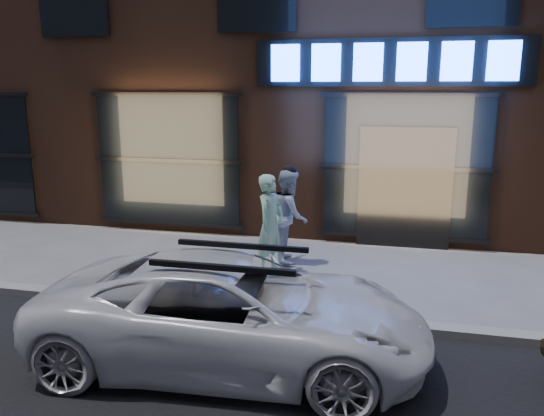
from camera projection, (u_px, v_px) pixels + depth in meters
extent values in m
plane|color=slate|center=(403.00, 331.00, 6.96)|extent=(90.00, 90.00, 0.00)
cube|color=gray|center=(404.00, 327.00, 6.95)|extent=(60.00, 0.25, 0.12)
cube|color=#54301E|center=(411.00, 13.00, 13.46)|extent=(30.00, 8.00, 10.00)
cube|color=black|center=(390.00, 62.00, 10.01)|extent=(5.20, 0.06, 0.90)
cube|color=black|center=(405.00, 188.00, 10.42)|extent=(1.80, 0.10, 2.40)
cube|color=#FFBF72|center=(169.00, 160.00, 11.49)|extent=(3.00, 0.04, 2.60)
cube|color=black|center=(168.00, 160.00, 11.45)|extent=(3.20, 0.06, 2.80)
cube|color=#FFBF72|center=(406.00, 168.00, 10.39)|extent=(3.00, 0.04, 2.60)
cube|color=black|center=(406.00, 168.00, 10.35)|extent=(3.20, 0.06, 2.80)
cube|color=#2659FF|center=(285.00, 63.00, 10.38)|extent=(0.55, 0.12, 0.70)
cube|color=#2659FF|center=(326.00, 63.00, 10.21)|extent=(0.55, 0.12, 0.70)
cube|color=#2659FF|center=(368.00, 62.00, 10.03)|extent=(0.55, 0.12, 0.70)
cube|color=#2659FF|center=(412.00, 62.00, 9.86)|extent=(0.55, 0.12, 0.70)
cube|color=#2659FF|center=(457.00, 61.00, 9.68)|extent=(0.55, 0.12, 0.70)
cube|color=#2659FF|center=(504.00, 61.00, 9.51)|extent=(0.55, 0.12, 0.70)
imported|color=#9FD2A8|center=(270.00, 224.00, 9.04)|extent=(0.58, 0.72, 1.71)
imported|color=silver|center=(289.00, 216.00, 9.65)|extent=(0.83, 0.97, 1.71)
imported|color=silver|center=(233.00, 312.00, 6.05)|extent=(4.60, 2.35, 1.24)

